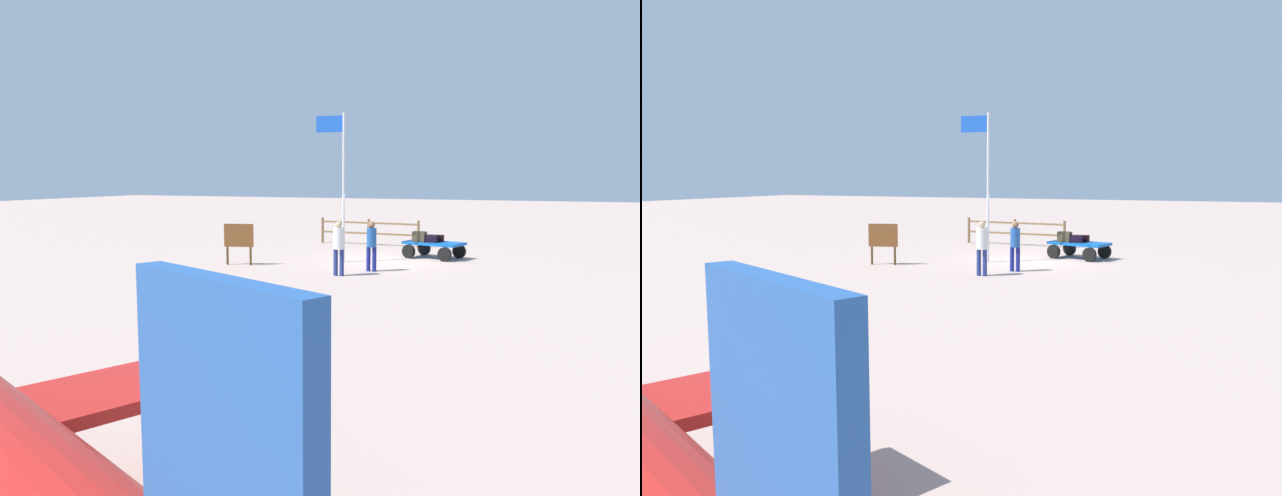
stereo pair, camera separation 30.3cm
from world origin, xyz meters
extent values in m
plane|color=#BB9F91|center=(0.00, 0.00, 0.00)|extent=(120.00, 120.00, 0.00)
cube|color=#0E54AF|center=(-1.51, -1.42, 0.58)|extent=(2.41, 1.72, 0.10)
cube|color=#0E54AF|center=(-0.51, -1.71, 0.58)|extent=(0.38, 1.09, 0.10)
cylinder|color=black|center=(-0.61, -1.05, 0.26)|extent=(0.54, 0.26, 0.53)
cylinder|color=black|center=(-0.94, -2.21, 0.26)|extent=(0.54, 0.26, 0.53)
cylinder|color=black|center=(-2.08, -0.63, 0.26)|extent=(0.54, 0.26, 0.53)
cylinder|color=black|center=(-2.41, -1.80, 0.26)|extent=(0.54, 0.26, 0.53)
cube|color=#383423|center=(-0.99, -1.20, 0.83)|extent=(0.54, 0.37, 0.40)
cube|color=black|center=(-1.39, -1.24, 0.76)|extent=(0.56, 0.39, 0.27)
cube|color=black|center=(-1.52, -1.67, 0.75)|extent=(0.64, 0.40, 0.24)
cylinder|color=navy|center=(0.27, 3.90, 0.42)|extent=(0.14, 0.14, 0.85)
cylinder|color=navy|center=(0.47, 3.92, 0.42)|extent=(0.14, 0.14, 0.85)
cylinder|color=silver|center=(0.37, 3.91, 1.18)|extent=(0.39, 0.39, 0.67)
sphere|color=tan|center=(0.37, 3.91, 1.63)|extent=(0.21, 0.21, 0.21)
cylinder|color=navy|center=(-0.40, 2.64, 0.41)|extent=(0.14, 0.14, 0.81)
cylinder|color=navy|center=(-0.20, 2.65, 0.41)|extent=(0.14, 0.14, 0.81)
cylinder|color=#20519B|center=(-0.30, 2.64, 1.12)|extent=(0.34, 0.34, 0.63)
sphere|color=#926244|center=(-0.30, 2.64, 1.55)|extent=(0.22, 0.22, 0.22)
cube|color=#25539A|center=(-5.52, 20.50, 2.19)|extent=(0.86, 0.47, 1.30)
cylinder|color=silver|center=(1.33, 0.91, 2.70)|extent=(0.10, 0.10, 5.40)
cube|color=blue|center=(1.88, 0.91, 5.00)|extent=(0.99, 0.16, 0.59)
cylinder|color=#4C3319|center=(4.08, 2.91, 0.32)|extent=(0.08, 0.08, 0.65)
cylinder|color=#4C3319|center=(4.90, 3.12, 0.32)|extent=(0.08, 0.08, 0.65)
cube|color=brown|center=(4.49, 3.02, 1.05)|extent=(1.04, 0.32, 0.82)
cylinder|color=brown|center=(-0.12, -4.61, 0.60)|extent=(0.12, 0.12, 1.19)
cylinder|color=brown|center=(2.21, -4.77, 0.60)|extent=(0.12, 0.12, 1.19)
cylinder|color=brown|center=(4.55, -4.94, 0.60)|extent=(0.12, 0.12, 1.19)
cube|color=brown|center=(2.21, -4.77, 1.01)|extent=(4.67, 0.41, 0.08)
cube|color=brown|center=(2.21, -4.77, 0.54)|extent=(4.67, 0.41, 0.08)
camera|label=1|loc=(-6.53, 22.13, 3.15)|focal=34.96mm
camera|label=2|loc=(-6.81, 22.01, 3.15)|focal=34.96mm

